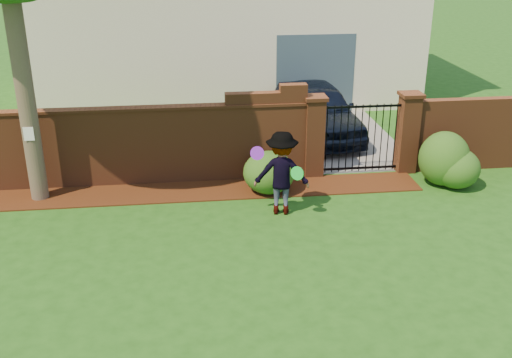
{
  "coord_description": "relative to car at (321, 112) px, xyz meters",
  "views": [
    {
      "loc": [
        -0.49,
        -8.79,
        5.32
      ],
      "look_at": [
        0.76,
        1.4,
        1.05
      ],
      "focal_mm": 42.6,
      "sensor_mm": 36.0,
      "label": 1
    }
  ],
  "objects": [
    {
      "name": "iron_gate",
      "position": [
        0.35,
        -2.62,
        0.13
      ],
      "size": [
        1.78,
        0.03,
        1.6
      ],
      "color": "black",
      "rests_on": "ground"
    },
    {
      "name": "pillar_left",
      "position": [
        -0.75,
        -2.62,
        0.23
      ],
      "size": [
        0.5,
        0.5,
        1.88
      ],
      "color": "brown",
      "rests_on": "ground"
    },
    {
      "name": "brick_wall_return",
      "position": [
        3.45,
        -2.62,
        0.13
      ],
      "size": [
        4.0,
        0.25,
        1.7
      ],
      "primitive_type": "cube",
      "color": "brown",
      "rests_on": "ground"
    },
    {
      "name": "shrub_left",
      "position": [
        -1.89,
        -3.47,
        -0.27
      ],
      "size": [
        1.12,
        1.12,
        0.91
      ],
      "primitive_type": "ellipsoid",
      "color": "#1D4D17",
      "rests_on": "ground"
    },
    {
      "name": "shrub_middle",
      "position": [
        2.0,
        -3.51,
        -0.11
      ],
      "size": [
        1.11,
        1.11,
        1.22
      ],
      "primitive_type": "ellipsoid",
      "color": "#1D4D17",
      "rests_on": "ground"
    },
    {
      "name": "driveway",
      "position": [
        0.35,
        1.38,
        -0.72
      ],
      "size": [
        3.2,
        8.0,
        0.01
      ],
      "primitive_type": "cube",
      "color": "slate",
      "rests_on": "ground"
    },
    {
      "name": "frisbee_green",
      "position": [
        -1.55,
        -4.87,
        0.26
      ],
      "size": [
        0.25,
        0.21,
        0.27
      ],
      "primitive_type": "cylinder",
      "rotation": [
        1.43,
        0.0,
        -0.65
      ],
      "color": "green",
      "rests_on": "man"
    },
    {
      "name": "shrub_right",
      "position": [
        2.22,
        -3.7,
        -0.28
      ],
      "size": [
        1.0,
        1.0,
        0.89
      ],
      "primitive_type": "ellipsoid",
      "color": "#1D4D17",
      "rests_on": "ground"
    },
    {
      "name": "brick_wall",
      "position": [
        -5.16,
        -2.62,
        0.2
      ],
      "size": [
        8.7,
        0.31,
        2.16
      ],
      "color": "brown",
      "rests_on": "ground"
    },
    {
      "name": "man",
      "position": [
        -1.81,
        -4.53,
        0.13
      ],
      "size": [
        1.2,
        0.83,
        1.7
      ],
      "primitive_type": "imported",
      "rotation": [
        0.0,
        0.0,
        2.95
      ],
      "color": "gray",
      "rests_on": "ground"
    },
    {
      "name": "paper_notice",
      "position": [
        -6.75,
        -3.41,
        0.78
      ],
      "size": [
        0.2,
        0.01,
        0.28
      ],
      "primitive_type": "cube",
      "color": "white",
      "rests_on": "tree"
    },
    {
      "name": "frisbee_purple",
      "position": [
        -2.29,
        -4.59,
        0.6
      ],
      "size": [
        0.28,
        0.11,
        0.27
      ],
      "primitive_type": "cylinder",
      "rotation": [
        1.36,
        0.0,
        -0.12
      ],
      "color": "purple",
      "rests_on": "man"
    },
    {
      "name": "pillar_right",
      "position": [
        1.45,
        -2.62,
        0.23
      ],
      "size": [
        0.5,
        0.5,
        1.88
      ],
      "color": "brown",
      "rests_on": "ground"
    },
    {
      "name": "ground",
      "position": [
        -3.15,
        -6.62,
        -0.73
      ],
      "size": [
        80.0,
        80.0,
        0.01
      ],
      "primitive_type": "cube",
      "color": "#1E4C13",
      "rests_on": "ground"
    },
    {
      "name": "car",
      "position": [
        0.0,
        0.0,
        0.0
      ],
      "size": [
        2.08,
        4.38,
        1.45
      ],
      "primitive_type": "imported",
      "rotation": [
        0.0,
        0.0,
        0.09
      ],
      "color": "black",
      "rests_on": "ground"
    },
    {
      "name": "mulch_bed",
      "position": [
        -4.1,
        -3.28,
        -0.71
      ],
      "size": [
        11.1,
        1.08,
        0.03
      ],
      "primitive_type": "cube",
      "color": "#351709",
      "rests_on": "ground"
    }
  ]
}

